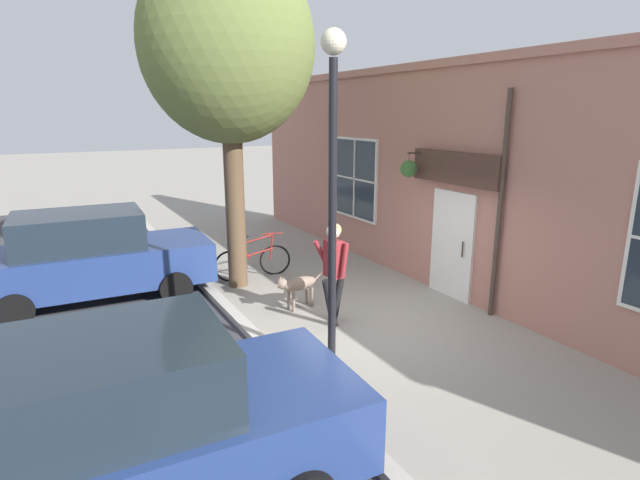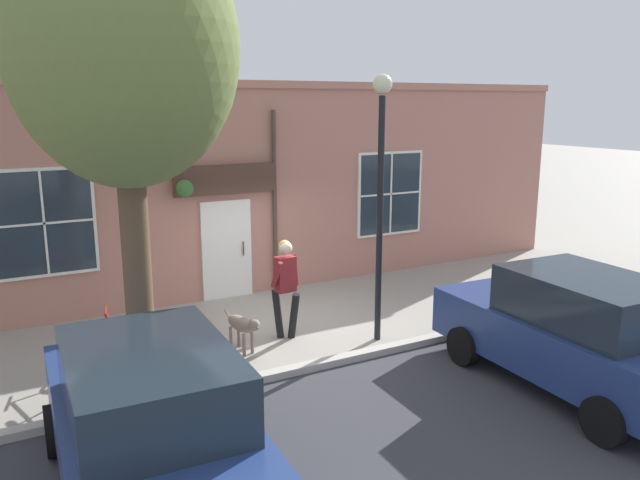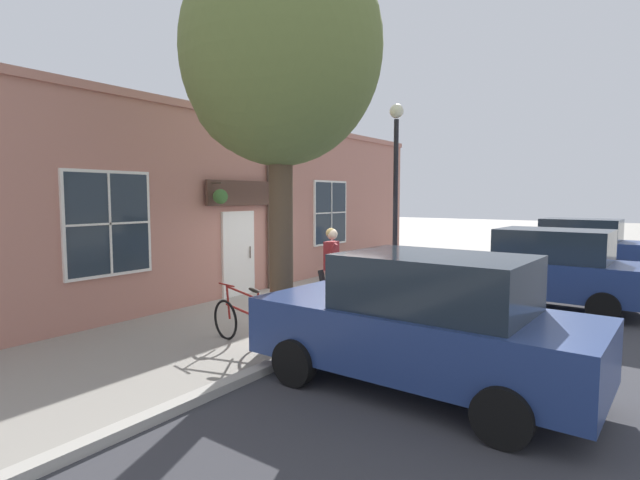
{
  "view_description": "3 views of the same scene",
  "coord_description": "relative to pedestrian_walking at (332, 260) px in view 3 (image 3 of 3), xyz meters",
  "views": [
    {
      "loc": [
        4.68,
        6.69,
        3.56
      ],
      "look_at": [
        0.07,
        -1.59,
        1.13
      ],
      "focal_mm": 28.0,
      "sensor_mm": 36.0,
      "label": 1
    },
    {
      "loc": [
        10.03,
        -4.76,
        4.11
      ],
      "look_at": [
        -1.33,
        1.51,
        1.23
      ],
      "focal_mm": 35.0,
      "sensor_mm": 36.0,
      "label": 2
    },
    {
      "loc": [
        6.49,
        -9.31,
        2.47
      ],
      "look_at": [
        -1.09,
        1.74,
        1.29
      ],
      "focal_mm": 28.0,
      "sensor_mm": 36.0,
      "label": 3
    }
  ],
  "objects": [
    {
      "name": "storefront_facade",
      "position": [
        -2.9,
        0.22,
        1.2
      ],
      "size": [
        0.95,
        18.0,
        4.55
      ],
      "color": "#B27566",
      "rests_on": "ground_plane"
    },
    {
      "name": "street_tree_by_curb",
      "position": [
        0.68,
        -2.71,
        3.55
      ],
      "size": [
        3.36,
        3.02,
        6.65
      ],
      "color": "brown",
      "rests_on": "ground_plane"
    },
    {
      "name": "dog_on_leash",
      "position": [
        0.24,
        -0.91,
        -0.61
      ],
      "size": [
        1.11,
        0.38,
        0.7
      ],
      "color": "#7F6B5B",
      "rests_on": "ground_plane"
    },
    {
      "name": "parked_car_far_end",
      "position": [
        3.65,
        8.8,
        -0.2
      ],
      "size": [
        4.37,
        2.08,
        1.75
      ],
      "color": "navy",
      "rests_on": "ground_plane"
    },
    {
      "name": "ground_plane",
      "position": [
        -0.56,
        0.23,
        -1.08
      ],
      "size": [
        90.0,
        90.0,
        0.0
      ],
      "primitive_type": "plane",
      "color": "gray"
    },
    {
      "name": "parked_car_mid_block",
      "position": [
        3.85,
        2.78,
        -0.2
      ],
      "size": [
        4.37,
        2.08,
        1.75
      ],
      "color": "navy",
      "rests_on": "ground_plane"
    },
    {
      "name": "parked_car_nearest_curb",
      "position": [
        3.5,
        -3.24,
        -0.2
      ],
      "size": [
        4.37,
        2.08,
        1.75
      ],
      "color": "navy",
      "rests_on": "ground_plane"
    },
    {
      "name": "street_lamp",
      "position": [
        0.85,
        1.38,
        1.92
      ],
      "size": [
        0.32,
        0.32,
        4.55
      ],
      "color": "black",
      "rests_on": "ground_plane"
    },
    {
      "name": "leaning_bicycle",
      "position": [
        0.28,
        -3.03,
        -0.71
      ],
      "size": [
        1.74,
        0.24,
        1.0
      ],
      "color": "black",
      "rests_on": "ground_plane"
    },
    {
      "name": "curb_and_road",
      "position": [
        5.28,
        0.23,
        -1.07
      ],
      "size": [
        10.1,
        28.0,
        0.12
      ],
      "color": "#B2ADA3",
      "rests_on": "ground_plane"
    },
    {
      "name": "pedestrian_walking",
      "position": [
        0.0,
        0.0,
        0.0
      ],
      "size": [
        0.58,
        0.55,
        1.78
      ],
      "color": "black",
      "rests_on": "ground_plane"
    }
  ]
}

